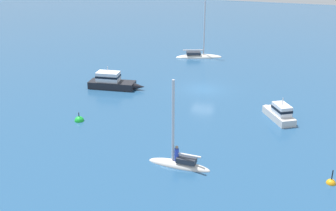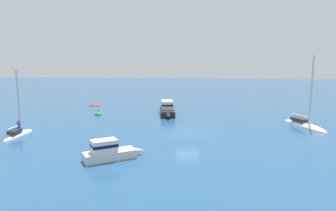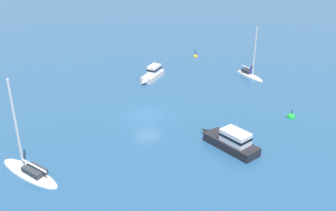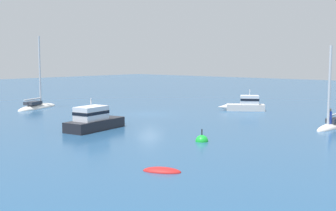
% 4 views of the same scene
% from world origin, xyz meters
% --- Properties ---
extents(ground_plane, '(160.00, 160.00, 0.00)m').
position_xyz_m(ground_plane, '(0.00, 0.00, 0.00)').
color(ground_plane, navy).
extents(motor_cruiser, '(3.62, 4.77, 2.31)m').
position_xyz_m(motor_cruiser, '(-8.96, 5.81, 0.66)').
color(motor_cruiser, silver).
rests_on(motor_cruiser, ground).
extents(cabin_cruiser, '(6.62, 2.65, 2.54)m').
position_xyz_m(cabin_cruiser, '(9.87, 3.22, 0.76)').
color(cabin_cruiser, black).
rests_on(cabin_cruiser, ground).
extents(yacht, '(6.84, 3.99, 8.62)m').
position_xyz_m(yacht, '(4.39, -13.31, 0.16)').
color(yacht, silver).
rests_on(yacht, ground).
extents(sloop, '(4.81, 1.12, 7.05)m').
position_xyz_m(sloop, '(-2.95, 17.20, 0.27)').
color(sloop, silver).
rests_on(sloop, ground).
extents(channel_buoy, '(0.65, 0.65, 1.37)m').
position_xyz_m(channel_buoy, '(-13.51, 15.88, 0.01)').
color(channel_buoy, orange).
rests_on(channel_buoy, ground).
extents(mooring_buoy, '(0.89, 0.89, 1.29)m').
position_xyz_m(mooring_buoy, '(8.45, 12.64, 0.00)').
color(mooring_buoy, green).
rests_on(mooring_buoy, ground).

